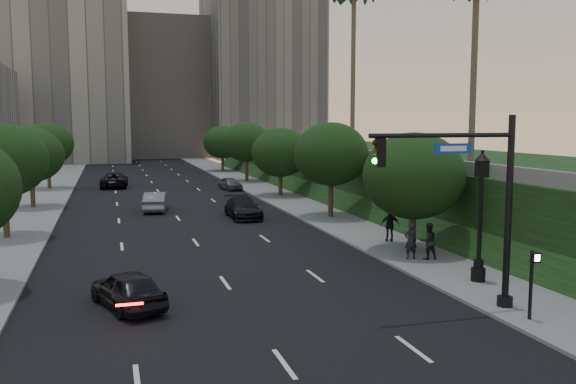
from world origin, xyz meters
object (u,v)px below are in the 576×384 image
object	(u,v)px
sedan_near_left	(128,289)
sedan_near_right	(243,208)
pedestrian_b	(428,241)
traffic_signal_mast	(482,211)
sedan_far_right	(230,184)
sedan_mid_left	(156,201)
sedan_far_left	(114,180)
pedestrian_a	(411,241)
street_lamp	(480,222)
pedestrian_c	(390,225)

from	to	relation	value
sedan_near_left	sedan_near_right	world-z (taller)	sedan_near_right
pedestrian_b	traffic_signal_mast	bearing A→B (deg)	75.85
pedestrian_b	sedan_far_right	bearing A→B (deg)	-82.47
sedan_near_right	sedan_far_right	size ratio (longest dim) A/B	1.33
pedestrian_b	sedan_mid_left	bearing A→B (deg)	-59.36
sedan_far_left	pedestrian_a	world-z (taller)	pedestrian_a
street_lamp	sedan_mid_left	distance (m)	27.66
sedan_mid_left	sedan_far_left	xyz separation A→B (m)	(-2.85, 18.36, 0.03)
sedan_far_left	sedan_near_right	size ratio (longest dim) A/B	1.13
street_lamp	pedestrian_c	world-z (taller)	street_lamp
sedan_far_right	pedestrian_a	xyz separation A→B (m)	(2.34, -33.39, 0.40)
traffic_signal_mast	pedestrian_a	bearing A→B (deg)	79.64
traffic_signal_mast	sedan_near_left	world-z (taller)	traffic_signal_mast
sedan_near_left	pedestrian_c	xyz separation A→B (m)	(14.34, 8.01, 0.36)
sedan_mid_left	sedan_near_right	bearing A→B (deg)	146.75
sedan_near_right	pedestrian_c	xyz separation A→B (m)	(5.89, -11.24, 0.34)
street_lamp	sedan_mid_left	world-z (taller)	street_lamp
sedan_mid_left	pedestrian_b	xyz separation A→B (m)	(11.33, -20.96, 0.29)
street_lamp	sedan_far_left	distance (m)	45.81
sedan_far_left	pedestrian_a	xyz separation A→B (m)	(13.39, -39.04, 0.25)
sedan_far_right	pedestrian_a	size ratio (longest dim) A/B	2.12
sedan_near_right	pedestrian_c	world-z (taller)	pedestrian_c
sedan_mid_left	sedan_far_left	bearing A→B (deg)	-72.15
street_lamp	sedan_far_left	bearing A→B (deg)	108.02
pedestrian_a	sedan_near_right	bearing A→B (deg)	-68.90
sedan_near_left	sedan_near_right	distance (m)	21.03
sedan_mid_left	sedan_near_right	distance (m)	7.63
sedan_far_right	pedestrian_b	bearing A→B (deg)	-94.96
traffic_signal_mast	pedestrian_c	size ratio (longest dim) A/B	3.83
sedan_far_right	pedestrian_a	bearing A→B (deg)	-96.26
sedan_far_right	pedestrian_b	world-z (taller)	pedestrian_b
sedan_far_left	pedestrian_c	size ratio (longest dim) A/B	3.09
sedan_far_right	pedestrian_c	distance (m)	29.28
sedan_mid_left	sedan_near_left	bearing A→B (deg)	92.47
sedan_mid_left	pedestrian_b	world-z (taller)	pedestrian_b
sedan_near_left	sedan_far_right	size ratio (longest dim) A/B	1.11
street_lamp	pedestrian_c	bearing A→B (deg)	88.58
sedan_near_left	pedestrian_b	distance (m)	14.56
sedan_near_left	sedan_near_right	bearing A→B (deg)	-133.28
traffic_signal_mast	sedan_near_right	distance (m)	23.79
pedestrian_a	pedestrian_b	xyz separation A→B (m)	(0.79, -0.28, 0.00)
traffic_signal_mast	sedan_near_right	xyz separation A→B (m)	(-3.48, 23.34, -2.95)
sedan_near_right	street_lamp	bearing A→B (deg)	-74.36
sedan_far_left	pedestrian_b	distance (m)	41.80
traffic_signal_mast	street_lamp	world-z (taller)	traffic_signal_mast
sedan_far_left	sedan_far_right	bearing A→B (deg)	156.54
sedan_near_left	sedan_far_left	xyz separation A→B (m)	(-0.04, 42.75, 0.08)
pedestrian_a	sedan_far_left	bearing A→B (deg)	-67.47
sedan_far_left	pedestrian_b	size ratio (longest dim) A/B	3.18
sedan_far_left	pedestrian_a	distance (m)	41.27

